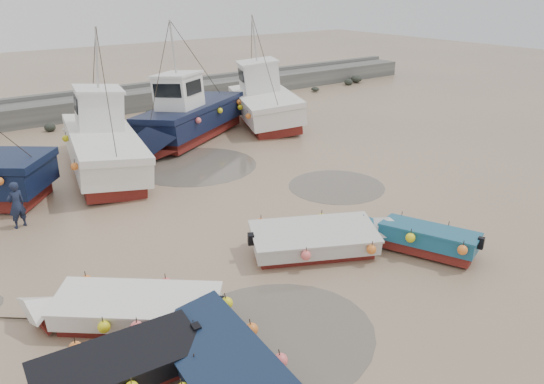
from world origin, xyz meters
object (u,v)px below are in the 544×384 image
Objects in this scene: cabin_boat_3 at (264,100)px; dinghy_4 at (100,369)px; dinghy_1 at (217,350)px; cabin_boat_2 at (187,117)px; dinghy_0 at (123,305)px; dinghy_5 at (325,236)px; person at (21,227)px; dinghy_2 at (417,234)px; cabin_boat_1 at (99,142)px.

dinghy_4 is at bearing -112.08° from cabin_boat_3.
dinghy_1 is 0.63× the size of cabin_boat_2.
cabin_boat_3 is at bearing -5.63° from dinghy_0.
dinghy_4 is at bearing -173.30° from dinghy_0.
dinghy_4 is at bearing -50.92° from dinghy_5.
dinghy_1 is at bearing 83.38° from person.
cabin_boat_3 reaches higher than dinghy_0.
dinghy_0 is 20.88m from cabin_boat_3.
dinghy_4 is at bearing 158.19° from dinghy_2.
cabin_boat_1 is 1.12× the size of cabin_boat_3.
cabin_boat_2 is at bearing 31.37° from cabin_boat_1.
cabin_boat_1 is at bearing 88.41° from dinghy_2.
dinghy_1 is 2.43m from dinghy_4.
cabin_boat_1 is at bearing 22.40° from dinghy_0.
dinghy_0 is 1.07× the size of dinghy_2.
dinghy_5 is at bearing 31.10° from dinghy_1.
cabin_boat_3 reaches higher than dinghy_4.
cabin_boat_2 is 5.82m from cabin_boat_3.
dinghy_1 is 10.61m from person.
cabin_boat_1 is (-5.20, 13.66, 0.74)m from dinghy_2.
dinghy_5 is at bearing -73.02° from dinghy_4.
dinghy_1 is 18.49m from cabin_boat_2.
dinghy_0 is 2.34m from dinghy_4.
dinghy_4 is 0.57× the size of cabin_boat_3.
dinghy_1 is 6.22m from dinghy_5.
cabin_boat_1 is at bearing 84.53° from dinghy_1.
dinghy_5 is 12.33m from cabin_boat_1.
cabin_boat_3 is 6.01× the size of person.
cabin_boat_1 and cabin_boat_3 have the same top height.
dinghy_1 and dinghy_4 have the same top height.
dinghy_0 is 12.44m from cabin_boat_1.
cabin_boat_1 and cabin_boat_2 have the same top height.
dinghy_4 is 0.58× the size of cabin_boat_2.
cabin_boat_1 is at bearing -140.64° from dinghy_5.
cabin_boat_1 reaches higher than dinghy_0.
dinghy_1 is 1.06× the size of dinghy_5.
dinghy_2 is 2.97× the size of person.
cabin_boat_2 is 5.88× the size of person.
cabin_boat_2 is 11.71m from person.
dinghy_1 is 14.98m from cabin_boat_1.
cabin_boat_2 reaches higher than person.
dinghy_2 is 0.44× the size of cabin_boat_1.
cabin_boat_1 is 6.32m from person.
cabin_boat_3 is at bearing 26.29° from cabin_boat_1.
cabin_boat_3 is (11.17, 2.74, 0.03)m from cabin_boat_1.
dinghy_4 is at bearing 70.84° from person.
cabin_boat_2 reaches higher than dinghy_0.
dinghy_0 is 0.53× the size of cabin_boat_3.
cabin_boat_3 is (13.99, 17.42, 0.79)m from dinghy_1.
dinghy_4 is 9.58m from person.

